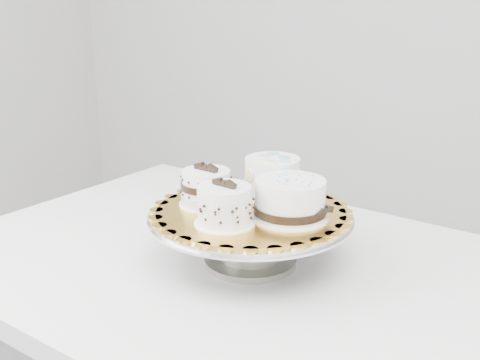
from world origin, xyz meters
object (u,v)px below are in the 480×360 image
at_px(table, 248,303).
at_px(cake_ribbon, 291,201).
at_px(cake_swirl, 224,206).
at_px(cake_dots, 272,177).
at_px(cake_board, 251,211).
at_px(cake_stand, 251,229).
at_px(cake_banded, 206,189).

distance_m(table, cake_ribbon, 0.23).
distance_m(cake_swirl, cake_dots, 0.17).
bearing_deg(table, cake_dots, 93.59).
bearing_deg(cake_board, cake_swirl, -96.98).
bearing_deg(cake_dots, cake_swirl, -118.22).
xyz_separation_m(cake_dots, cake_ribbon, (0.07, -0.09, -0.01)).
distance_m(cake_stand, cake_board, 0.03).
xyz_separation_m(cake_banded, cake_ribbon, (0.16, 0.01, 0.00)).
bearing_deg(cake_banded, cake_stand, 18.60).
bearing_deg(cake_stand, cake_ribbon, -3.10).
xyz_separation_m(table, cake_board, (0.00, -0.00, 0.18)).
bearing_deg(cake_banded, cake_board, 18.60).
bearing_deg(cake_stand, cake_dots, 87.35).
bearing_deg(cake_swirl, cake_stand, 96.48).
xyz_separation_m(cake_board, cake_dots, (0.00, 0.08, 0.04)).
distance_m(cake_board, cake_ribbon, 0.09).
height_order(cake_board, cake_banded, cake_banded).
bearing_deg(cake_ribbon, cake_stand, -167.32).
xyz_separation_m(cake_swirl, cake_ribbon, (0.09, 0.08, 0.00)).
xyz_separation_m(cake_board, cake_banded, (-0.09, -0.01, 0.03)).
bearing_deg(cake_dots, cake_stand, -116.11).
bearing_deg(cake_board, cake_banded, -173.32).
xyz_separation_m(cake_board, cake_ribbon, (0.08, -0.00, 0.03)).
height_order(cake_banded, cake_dots, cake_banded).
bearing_deg(cake_swirl, cake_banded, 150.44).
bearing_deg(cake_swirl, cake_board, 96.48).
relative_size(table, cake_banded, 12.23).
bearing_deg(cake_ribbon, cake_swirl, -123.43).
xyz_separation_m(cake_stand, cake_board, (0.00, 0.00, 0.03)).
distance_m(table, cake_dots, 0.24).
distance_m(table, cake_stand, 0.15).
relative_size(cake_board, cake_banded, 3.24).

